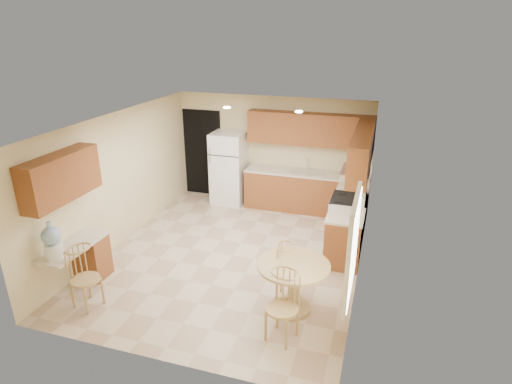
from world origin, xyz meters
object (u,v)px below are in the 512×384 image
(stove, at_px, (347,219))
(chair_table_a, at_px, (287,270))
(water_crock, at_px, (52,242))
(refrigerator, at_px, (229,168))
(dining_table, at_px, (293,280))
(chair_desk, at_px, (80,275))
(chair_table_b, at_px, (281,305))

(stove, distance_m, chair_table_a, 2.35)
(stove, relative_size, water_crock, 1.90)
(refrigerator, relative_size, water_crock, 2.93)
(dining_table, bearing_deg, water_crock, -166.17)
(dining_table, height_order, chair_table_a, chair_table_a)
(dining_table, xyz_separation_m, chair_desk, (-2.95, -0.90, 0.07))
(dining_table, bearing_deg, chair_table_a, 127.40)
(chair_table_b, relative_size, chair_desk, 1.04)
(chair_table_a, bearing_deg, chair_desk, -69.73)
(stove, xyz_separation_m, chair_desk, (-3.47, -3.32, 0.11))
(stove, relative_size, dining_table, 1.04)
(chair_table_b, height_order, water_crock, water_crock)
(chair_desk, xyz_separation_m, water_crock, (-0.45, 0.06, 0.45))
(stove, distance_m, chair_table_b, 3.21)
(chair_table_b, relative_size, water_crock, 1.73)
(refrigerator, relative_size, dining_table, 1.60)
(chair_desk, bearing_deg, dining_table, 120.58)
(refrigerator, relative_size, stove, 1.55)
(stove, bearing_deg, refrigerator, 157.01)
(refrigerator, height_order, chair_table_a, refrigerator)
(refrigerator, xyz_separation_m, chair_table_a, (2.23, -3.48, -0.29))
(refrigerator, bearing_deg, chair_table_b, -61.82)
(refrigerator, xyz_separation_m, dining_table, (2.35, -3.64, -0.33))
(chair_table_b, bearing_deg, dining_table, -74.75)
(refrigerator, bearing_deg, chair_desk, -97.52)
(refrigerator, height_order, stove, refrigerator)
(chair_desk, distance_m, water_crock, 0.64)
(chair_desk, relative_size, water_crock, 1.67)
(refrigerator, distance_m, dining_table, 4.35)
(refrigerator, distance_m, stove, 3.15)
(chair_table_a, bearing_deg, refrigerator, -147.74)
(dining_table, distance_m, chair_table_a, 0.21)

